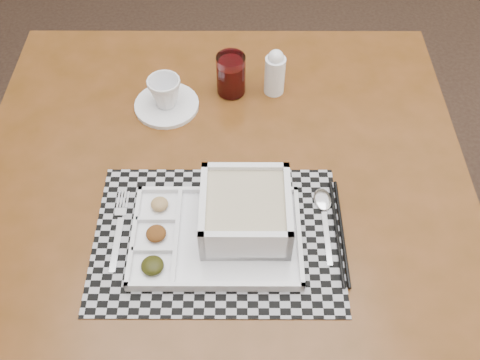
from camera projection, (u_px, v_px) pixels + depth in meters
name	position (u px, v px, depth m)	size (l,w,h in m)	color
floor	(305.00, 178.00, 2.12)	(5.00, 5.00, 0.00)	black
dining_table	(222.00, 208.00, 1.17)	(1.13, 1.13, 0.79)	#4A2B0D
placemat	(218.00, 237.00, 1.03)	(0.47, 0.33, 0.00)	#98979E
serving_tray	(236.00, 220.00, 1.01)	(0.34, 0.25, 0.09)	white
fork	(118.00, 228.00, 1.03)	(0.03, 0.19, 0.00)	silver
spoon	(323.00, 205.00, 1.07)	(0.04, 0.18, 0.01)	silver
chopsticks	(339.00, 232.00, 1.03)	(0.04, 0.24, 0.01)	black
saucer	(167.00, 105.00, 1.24)	(0.15, 0.15, 0.01)	white
cup	(165.00, 92.00, 1.21)	(0.08, 0.08, 0.07)	white
juice_glass	(231.00, 76.00, 1.24)	(0.07, 0.07, 0.10)	white
creamer_bottle	(275.00, 72.00, 1.24)	(0.05, 0.05, 0.12)	white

